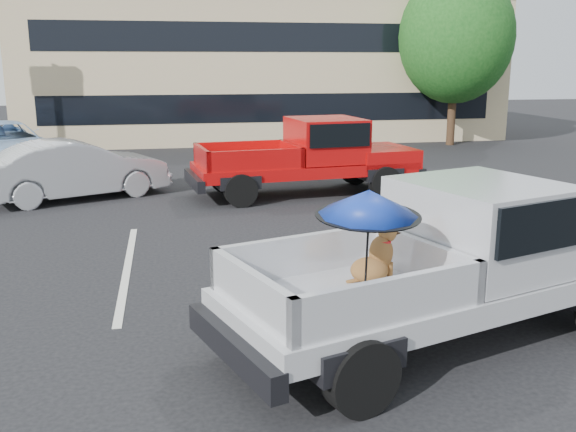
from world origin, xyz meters
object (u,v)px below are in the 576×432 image
object	(u,v)px
silver_sedan	(76,169)
silver_pickup	(466,251)
tree_right	(456,37)
blue_suv	(2,147)
red_pickup	(319,153)
tree_back	(331,38)

from	to	relation	value
silver_sedan	silver_pickup	bearing A→B (deg)	-172.43
tree_right	silver_pickup	distance (m)	19.34
blue_suv	red_pickup	bearing A→B (deg)	-57.33
tree_back	red_pickup	xyz separation A→B (m)	(-4.52, -16.64, -3.37)
red_pickup	blue_suv	distance (m)	10.14
silver_pickup	red_pickup	world-z (taller)	silver_pickup
tree_back	tree_right	bearing A→B (deg)	-69.44
tree_right	tree_back	bearing A→B (deg)	110.56
tree_back	red_pickup	world-z (taller)	tree_back
tree_right	tree_back	distance (m)	8.55
silver_pickup	blue_suv	distance (m)	16.31
tree_back	red_pickup	bearing A→B (deg)	-105.19
silver_sedan	tree_right	bearing A→B (deg)	-82.74
tree_right	blue_suv	distance (m)	16.95
silver_sedan	blue_suv	xyz separation A→B (m)	(-2.75, 4.69, 0.03)
tree_back	red_pickup	size ratio (longest dim) A/B	1.19
blue_suv	tree_back	bearing A→B (deg)	14.31
silver_pickup	tree_back	bearing A→B (deg)	60.85
tree_right	silver_sedan	world-z (taller)	tree_right
tree_right	red_pickup	world-z (taller)	tree_right
red_pickup	silver_sedan	xyz separation A→B (m)	(-5.96, 0.49, -0.32)
tree_back	silver_sedan	world-z (taller)	tree_back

